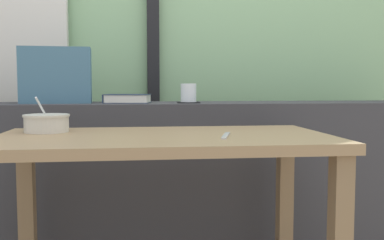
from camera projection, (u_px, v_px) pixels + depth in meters
name	position (u px, v px, depth m)	size (l,w,h in m)	color
curtain_left_panel	(16.00, 19.00, 2.48)	(0.56, 0.06, 2.50)	silver
window_divider_post	(153.00, 13.00, 2.60)	(0.07, 0.05, 2.60)	black
dark_console_ledge	(176.00, 184.00, 2.21)	(2.80, 0.37, 0.80)	#38383D
breakfast_table	(164.00, 168.00, 1.58)	(1.16, 0.63, 0.71)	#826849
coaster_square	(188.00, 102.00, 2.13)	(0.10, 0.10, 0.01)	black
juice_glass	(188.00, 93.00, 2.12)	(0.07, 0.07, 0.09)	white
closed_book	(127.00, 99.00, 2.15)	(0.23, 0.19, 0.04)	#1E2D47
throw_pillow	(56.00, 75.00, 2.10)	(0.32, 0.14, 0.26)	#426B84
soup_bowl	(47.00, 123.00, 1.66)	(0.17, 0.17, 0.13)	beige
fork_utensil	(226.00, 136.00, 1.52)	(0.02, 0.17, 0.01)	silver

